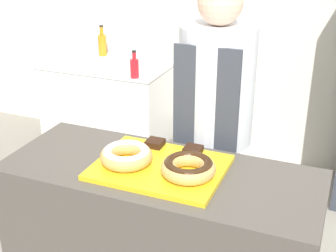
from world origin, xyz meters
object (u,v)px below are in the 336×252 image
brownie_back_right (193,150)px  bottle_red (134,67)px  donut_chocolate_glaze (188,167)px  bottle_orange (102,44)px  donut_light_glaze (126,155)px  chest_freezer (110,108)px  serving_tray (160,167)px  baker_person (214,128)px  brownie_back_left (155,143)px

brownie_back_right → bottle_red: size_ratio=0.37×
donut_chocolate_glaze → bottle_orange: bottle_orange is taller
donut_light_glaze → brownie_back_right: bearing=39.8°
donut_light_glaze → chest_freezer: bearing=121.5°
donut_light_glaze → donut_chocolate_glaze: same height
serving_tray → baker_person: size_ratio=0.33×
donut_light_glaze → bottle_red: 1.66m
brownie_back_right → bottle_orange: 2.35m
donut_chocolate_glaze → chest_freezer: donut_chocolate_glaze is taller
brownie_back_left → bottle_orange: bottle_orange is taller
baker_person → chest_freezer: bearing=138.5°
brownie_back_right → chest_freezer: bearing=130.6°
brownie_back_left → brownie_back_right: same height
bottle_red → donut_light_glaze: bearing=-65.2°
chest_freezer → serving_tray: bearing=-54.5°
chest_freezer → bottle_red: 0.69m
baker_person → bottle_red: (-0.94, 0.91, -0.01)m
donut_light_glaze → bottle_red: size_ratio=1.11×
brownie_back_right → bottle_orange: size_ratio=0.30×
bottle_orange → bottle_red: 0.76m
serving_tray → brownie_back_right: size_ratio=7.12×
bottle_red → baker_person: bearing=-44.1°
baker_person → donut_chocolate_glaze: bearing=-84.2°
brownie_back_left → baker_person: 0.43m
baker_person → donut_light_glaze: bearing=-112.3°
brownie_back_left → bottle_red: 1.50m
serving_tray → brownie_back_left: brownie_back_left is taller
donut_chocolate_glaze → baker_person: (-0.06, 0.60, -0.07)m
serving_tray → chest_freezer: serving_tray is taller
brownie_back_left → bottle_red: bottle_red is taller
serving_tray → bottle_red: size_ratio=2.66×
brownie_back_right → baker_person: (-0.01, 0.39, -0.04)m
donut_light_glaze → serving_tray: bearing=13.7°
serving_tray → baker_person: (0.09, 0.56, -0.02)m
brownie_back_left → serving_tray: bearing=-59.9°
donut_light_glaze → chest_freezer: (-1.09, 1.77, -0.58)m
chest_freezer → bottle_orange: 0.60m
brownie_back_left → baker_person: baker_person is taller
brownie_back_left → chest_freezer: brownie_back_left is taller
bottle_orange → baker_person: bearing=-42.9°
brownie_back_right → bottle_red: (-0.95, 1.30, -0.05)m
donut_light_glaze → chest_freezer: 2.16m
brownie_back_left → chest_freezer: bearing=126.1°
donut_chocolate_glaze → bottle_orange: (-1.58, 2.01, -0.05)m
donut_chocolate_glaze → baker_person: bearing=95.8°
bottle_red → brownie_back_right: bearing=-53.8°
donut_chocolate_glaze → brownie_back_left: donut_chocolate_glaze is taller
baker_person → bottle_red: baker_person is taller
baker_person → brownie_back_left: bearing=-116.5°
bottle_red → chest_freezer: bearing=145.7°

